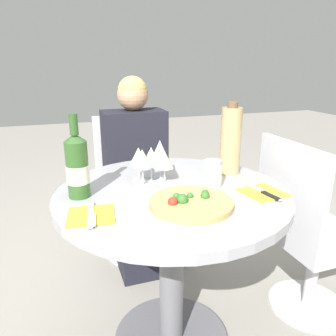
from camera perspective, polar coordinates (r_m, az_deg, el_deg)
The scene contains 15 objects.
dining_table at distance 1.36m, azimuth 0.64°, elevation -11.00°, with size 0.91×0.91×0.74m.
chair_behind_diner at distance 2.16m, azimuth -6.07°, elevation -3.75°, with size 0.44×0.44×0.89m.
seated_diner at distance 1.99m, azimuth -5.18°, elevation -2.97°, with size 0.37×0.44×1.14m.
chair_empty_side at distance 1.73m, azimuth 22.96°, elevation -10.87°, with size 0.44×0.44×0.89m.
pizza_large at distance 1.15m, azimuth 3.99°, elevation -6.05°, with size 0.29×0.29×0.05m.
wine_bottle at distance 1.23m, azimuth -15.52°, elevation 0.28°, with size 0.08×0.08×0.31m.
tall_carafe at distance 1.47m, azimuth 10.84°, elevation 4.73°, with size 0.09×0.09×0.32m.
sugar_shaker at distance 1.31m, azimuth 7.76°, elevation -1.01°, with size 0.08×0.08×0.11m.
wine_glass_front_left at distance 1.30m, azimuth -4.48°, elevation 1.61°, with size 0.07×0.07×0.15m.
wine_glass_center at distance 1.34m, azimuth -2.95°, elevation 1.98°, with size 0.07×0.07×0.15m.
wine_glass_back_right at distance 1.38m, azimuth -1.51°, elevation 3.03°, with size 0.08×0.08×0.17m.
wine_glass_front_right at distance 1.33m, azimuth -0.68°, elevation 1.33°, with size 0.07×0.07×0.14m.
wine_glass_back_left at distance 1.36m, azimuth -5.15°, elevation 2.02°, with size 0.07×0.07×0.14m.
place_setting_left at distance 1.10m, azimuth -13.25°, elevation -8.05°, with size 0.17×0.19×0.01m.
place_setting_right at distance 1.31m, azimuth 16.29°, elevation -4.11°, with size 0.17×0.19×0.01m.
Camera 1 is at (-0.40, -1.12, 1.21)m, focal length 35.00 mm.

